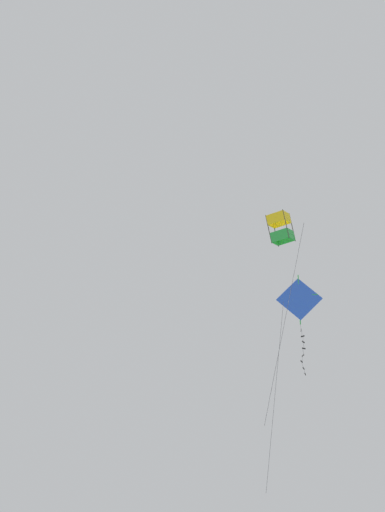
{
  "coord_description": "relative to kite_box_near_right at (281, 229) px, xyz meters",
  "views": [
    {
      "loc": [
        13.37,
        -26.38,
        0.5
      ],
      "look_at": [
        -0.56,
        -1.33,
        21.26
      ],
      "focal_mm": 60.45,
      "sensor_mm": 36.0,
      "label": 1
    }
  ],
  "objects": [
    {
      "name": "kite_box_near_right",
      "position": [
        0.0,
        0.0,
        0.0
      ],
      "size": [
        2.02,
        1.64,
        9.91
      ],
      "rotation": [
        0.4,
        0.0,
        0.01
      ],
      "color": "yellow"
    },
    {
      "name": "kite_diamond_low_drifter",
      "position": [
        -1.37,
        5.09,
        -0.22
      ],
      "size": [
        3.23,
        2.43,
        10.09
      ],
      "rotation": [
        0.17,
        0.0,
        0.56
      ],
      "color": "blue"
    }
  ]
}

